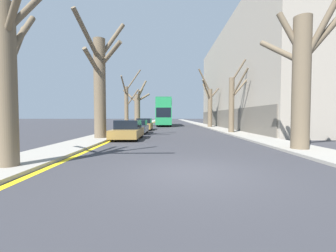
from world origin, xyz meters
TOP-DOWN VIEW (x-y plane):
  - ground_plane at (0.00, 0.00)m, footprint 300.00×300.00m
  - sidewalk_left at (-5.82, 50.00)m, footprint 2.29×120.00m
  - sidewalk_right at (5.82, 50.00)m, footprint 2.29×120.00m
  - building_facade_right at (11.95, 25.37)m, footprint 10.08×33.09m
  - kerb_line_stripe at (-4.50, 50.00)m, footprint 0.24×120.00m
  - street_tree_left_0 at (-5.54, 0.39)m, footprint 4.83×3.33m
  - street_tree_left_1 at (-5.49, 9.45)m, footprint 2.74×3.63m
  - street_tree_left_2 at (-5.42, 19.49)m, footprint 1.93×2.35m
  - street_tree_left_3 at (-5.52, 29.11)m, footprint 4.41×2.71m
  - street_tree_right_0 at (5.59, 4.10)m, footprint 3.37×3.22m
  - street_tree_right_1 at (5.56, 15.17)m, footprint 2.52×2.30m
  - street_tree_right_2 at (5.35, 26.48)m, footprint 3.17×5.04m
  - double_decker_bus at (-1.35, 33.09)m, footprint 2.51×11.97m
  - parked_car_0 at (-3.58, 9.74)m, footprint 1.88×4.36m
  - parked_car_1 at (-3.58, 15.24)m, footprint 1.75×3.94m
  - parked_car_2 at (-3.58, 20.76)m, footprint 1.88×4.57m

SIDE VIEW (x-z plane):
  - ground_plane at x=0.00m, z-range 0.00..0.00m
  - kerb_line_stripe at x=-4.50m, z-range 0.00..0.01m
  - sidewalk_left at x=-5.82m, z-range 0.00..0.12m
  - sidewalk_right at x=5.82m, z-range 0.00..0.12m
  - parked_car_1 at x=-3.58m, z-range -0.03..1.26m
  - parked_car_0 at x=-3.58m, z-range -0.04..1.33m
  - parked_car_2 at x=-3.58m, z-range -0.04..1.36m
  - double_decker_bus at x=-1.35m, z-range 0.31..4.92m
  - street_tree_left_2 at x=-5.42m, z-range -0.61..6.46m
  - street_tree_left_0 at x=-5.54m, z-range -0.06..6.14m
  - street_tree_right_1 at x=5.56m, z-range -0.44..6.56m
  - street_tree_left_3 at x=-5.52m, z-range -0.52..6.85m
  - street_tree_right_2 at x=5.35m, z-range -0.67..7.78m
  - street_tree_right_0 at x=5.59m, z-range -0.02..7.15m
  - street_tree_left_1 at x=-5.49m, z-range -0.20..8.23m
  - building_facade_right at x=11.95m, z-range -0.01..13.79m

